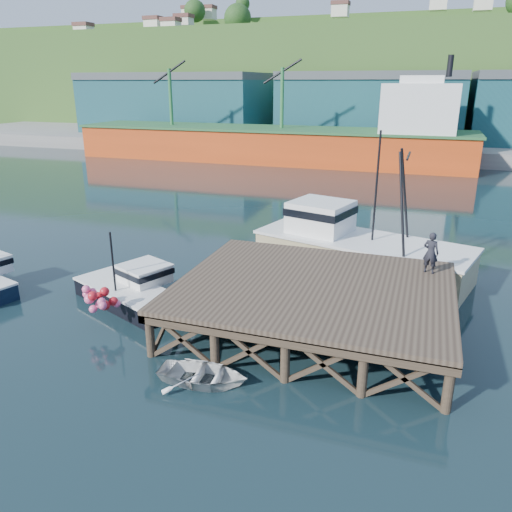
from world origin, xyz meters
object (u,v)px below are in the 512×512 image
at_px(boat_black, 132,289).
at_px(dockworker, 431,253).
at_px(trawler, 357,245).
at_px(dinghy, 203,375).

height_order(boat_black, dockworker, dockworker).
bearing_deg(trawler, boat_black, -126.03).
distance_m(trawler, dockworker, 6.11).
height_order(dinghy, dockworker, dockworker).
distance_m(dinghy, dockworker, 12.11).
relative_size(boat_black, trawler, 0.52).
height_order(boat_black, dinghy, boat_black).
height_order(boat_black, trawler, trawler).
bearing_deg(dockworker, trawler, -32.58).
distance_m(boat_black, trawler, 12.94).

